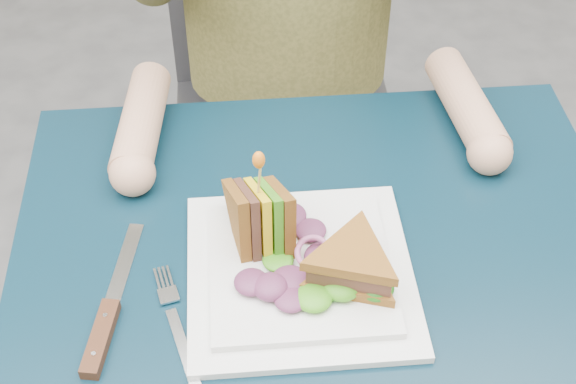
{
  "coord_description": "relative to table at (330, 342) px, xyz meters",
  "views": [
    {
      "loc": [
        -0.1,
        -0.55,
        1.46
      ],
      "look_at": [
        -0.04,
        0.09,
        0.82
      ],
      "focal_mm": 50.0,
      "sensor_mm": 36.0,
      "label": 1
    }
  ],
  "objects": [
    {
      "name": "table",
      "position": [
        0.0,
        0.0,
        0.0
      ],
      "size": [
        0.75,
        0.75,
        0.73
      ],
      "color": "black",
      "rests_on": "ground"
    },
    {
      "name": "chair",
      "position": [
        0.0,
        0.69,
        -0.11
      ],
      "size": [
        0.42,
        0.4,
        0.93
      ],
      "color": "#47474C",
      "rests_on": "ground"
    },
    {
      "name": "plate",
      "position": [
        -0.03,
        0.04,
        0.09
      ],
      "size": [
        0.26,
        0.26,
        0.02
      ],
      "color": "white",
      "rests_on": "table"
    },
    {
      "name": "sandwich_flat",
      "position": [
        0.02,
        0.01,
        0.12
      ],
      "size": [
        0.15,
        0.15,
        0.05
      ],
      "color": "brown",
      "rests_on": "plate"
    },
    {
      "name": "sandwich_upright",
      "position": [
        -0.07,
        0.08,
        0.13
      ],
      "size": [
        0.09,
        0.14,
        0.14
      ],
      "color": "brown",
      "rests_on": "plate"
    },
    {
      "name": "fork",
      "position": [
        -0.17,
        -0.03,
        0.08
      ],
      "size": [
        0.06,
        0.18,
        0.01
      ],
      "color": "silver",
      "rests_on": "table"
    },
    {
      "name": "knife",
      "position": [
        -0.25,
        -0.01,
        0.09
      ],
      "size": [
        0.06,
        0.22,
        0.02
      ],
      "color": "silver",
      "rests_on": "table"
    },
    {
      "name": "toothpick",
      "position": [
        -0.07,
        0.08,
        0.2
      ],
      "size": [
        0.01,
        0.01,
        0.06
      ],
      "primitive_type": "cylinder",
      "rotation": [
        0.14,
        0.07,
        0.0
      ],
      "color": "tan",
      "rests_on": "sandwich_upright"
    },
    {
      "name": "toothpick_frill",
      "position": [
        -0.07,
        0.08,
        0.23
      ],
      "size": [
        0.01,
        0.01,
        0.02
      ],
      "primitive_type": "ellipsoid",
      "color": "orange",
      "rests_on": "sandwich_upright"
    },
    {
      "name": "lettuce_spill",
      "position": [
        -0.03,
        0.05,
        0.11
      ],
      "size": [
        0.15,
        0.13,
        0.02
      ],
      "primitive_type": null,
      "color": "#337A14",
      "rests_on": "plate"
    },
    {
      "name": "onion_ring",
      "position": [
        -0.02,
        0.04,
        0.11
      ],
      "size": [
        0.04,
        0.04,
        0.02
      ],
      "primitive_type": "torus",
      "rotation": [
        0.44,
        0.0,
        0.0
      ],
      "color": "#9E4C7A",
      "rests_on": "plate"
    }
  ]
}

